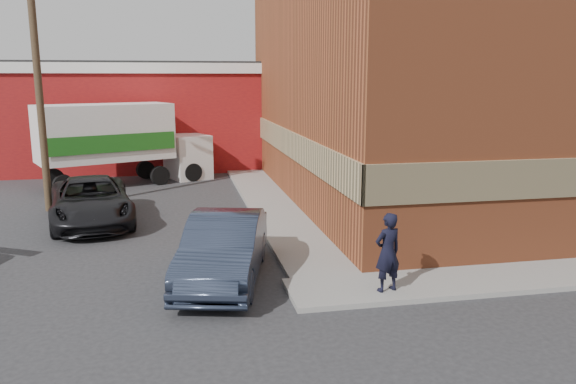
{
  "coord_description": "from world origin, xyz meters",
  "views": [
    {
      "loc": [
        -2.83,
        -12.41,
        4.8
      ],
      "look_at": [
        0.12,
        2.33,
        1.73
      ],
      "focal_mm": 35.0,
      "sensor_mm": 36.0,
      "label": 1
    }
  ],
  "objects": [
    {
      "name": "utility_pole",
      "position": [
        -7.5,
        9.0,
        4.75
      ],
      "size": [
        2.0,
        0.26,
        9.0
      ],
      "color": "#4E3B27",
      "rests_on": "ground"
    },
    {
      "name": "box_truck",
      "position": [
        -5.24,
        13.77,
        2.11
      ],
      "size": [
        7.68,
        4.84,
        3.66
      ],
      "rotation": [
        0.0,
        0.0,
        0.39
      ],
      "color": "white",
      "rests_on": "ground"
    },
    {
      "name": "ground",
      "position": [
        0.0,
        0.0,
        0.0
      ],
      "size": [
        90.0,
        90.0,
        0.0
      ],
      "primitive_type": "plane",
      "color": "#28282B",
      "rests_on": "ground"
    },
    {
      "name": "sedan",
      "position": [
        -1.81,
        0.5,
        0.8
      ],
      "size": [
        2.78,
        5.09,
        1.59
      ],
      "primitive_type": "imported",
      "rotation": [
        0.0,
        0.0,
        -0.24
      ],
      "color": "#2C3549",
      "rests_on": "ground"
    },
    {
      "name": "sidewalk_west",
      "position": [
        0.6,
        9.0,
        0.06
      ],
      "size": [
        1.8,
        18.0,
        0.12
      ],
      "primitive_type": "cube",
      "color": "gray",
      "rests_on": "ground"
    },
    {
      "name": "man",
      "position": [
        1.66,
        -1.21,
        1.02
      ],
      "size": [
        0.74,
        0.59,
        1.79
      ],
      "primitive_type": "imported",
      "rotation": [
        0.0,
        0.0,
        3.41
      ],
      "color": "black",
      "rests_on": "sidewalk_south"
    },
    {
      "name": "warehouse",
      "position": [
        -6.0,
        20.0,
        2.81
      ],
      "size": [
        16.3,
        8.3,
        5.6
      ],
      "color": "maroon",
      "rests_on": "ground"
    },
    {
      "name": "brick_building",
      "position": [
        8.5,
        9.0,
        4.68
      ],
      "size": [
        14.25,
        18.25,
        9.36
      ],
      "color": "#9E4A28",
      "rests_on": "ground"
    },
    {
      "name": "suv_a",
      "position": [
        -5.69,
        6.79,
        0.76
      ],
      "size": [
        3.39,
        5.8,
        1.52
      ],
      "primitive_type": "imported",
      "rotation": [
        0.0,
        0.0,
        0.17
      ],
      "color": "black",
      "rests_on": "ground"
    }
  ]
}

